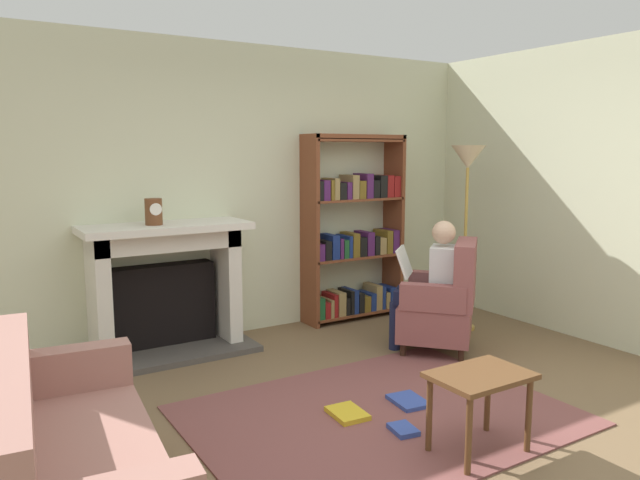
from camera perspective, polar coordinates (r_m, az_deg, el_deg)
ground at (r=3.92m, az=8.43°, el=-17.76°), size 14.00×14.00×0.00m
back_wall at (r=5.71m, az=-8.04°, el=4.59°), size 5.60×0.10×2.70m
side_wall_right at (r=6.32m, az=19.86°, el=4.54°), size 0.10×5.20×2.70m
area_rug at (r=4.13m, az=5.63°, el=-16.21°), size 2.40×1.80×0.01m
fireplace at (r=5.32m, az=-14.45°, el=-4.13°), size 1.42×0.64×1.13m
mantel_clock at (r=5.09m, az=-15.48°, el=2.60°), size 0.14×0.14×0.22m
bookshelf at (r=6.17m, az=3.28°, el=0.67°), size 1.08×0.32×1.89m
armchair_reading at (r=5.33m, az=11.63°, el=-5.88°), size 0.89×0.89×0.97m
seated_reader at (r=5.29m, az=10.43°, el=-3.75°), size 0.58×0.59×1.14m
sofa_floral at (r=3.07m, az=-23.01°, el=-19.52°), size 0.88×1.76×0.85m
side_table at (r=3.63m, az=14.92°, el=-13.22°), size 0.56×0.39×0.48m
scattered_books at (r=4.14m, az=5.86°, el=-15.83°), size 0.70×0.62×0.03m
floor_lamp at (r=5.88m, az=13.80°, el=6.09°), size 0.32×0.32×1.78m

